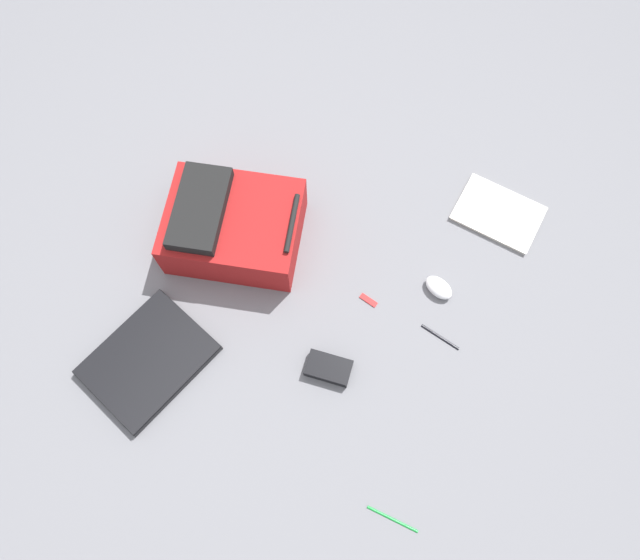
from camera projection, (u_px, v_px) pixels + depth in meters
ground_plane at (304, 281)px, 1.83m from camera, size 4.11×4.11×0.00m
backpack at (232, 226)px, 1.80m from camera, size 0.42×0.48×0.20m
laptop at (148, 360)px, 1.72m from camera, size 0.42×0.37×0.03m
book_blue at (498, 214)px, 1.91m from camera, size 0.21×0.29×0.01m
computer_mouse at (439, 288)px, 1.80m from camera, size 0.09×0.11×0.04m
power_brick at (329, 368)px, 1.71m from camera, size 0.10×0.14×0.04m
pen_black at (393, 519)px, 1.57m from camera, size 0.01×0.15×0.01m
pen_blue at (440, 337)px, 1.76m from camera, size 0.03×0.13×0.01m
usb_stick at (369, 300)px, 1.80m from camera, size 0.03×0.06×0.01m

